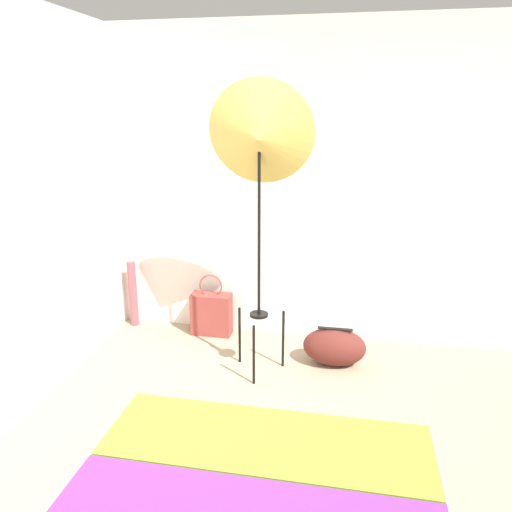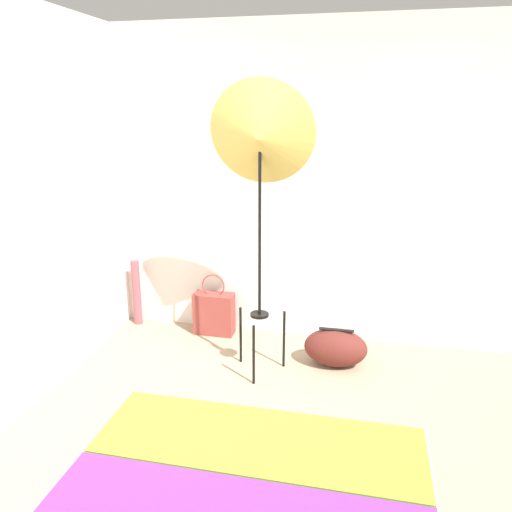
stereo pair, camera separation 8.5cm
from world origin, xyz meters
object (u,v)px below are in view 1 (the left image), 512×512
Objects in this scene: duffel_bag at (334,347)px; paper_roll at (133,294)px; photo_umbrella at (259,139)px; tote_bag at (212,313)px.

paper_roll is (-1.84, 0.40, 0.16)m from duffel_bag.
photo_umbrella reaches higher than duffel_bag.
duffel_bag is at bearing 20.18° from photo_umbrella.
photo_umbrella reaches higher than paper_roll.
photo_umbrella is at bearing -25.18° from paper_roll.
tote_bag is 0.76m from paper_roll.
duffel_bag is at bearing -12.16° from paper_roll.
photo_umbrella is 4.37× the size of duffel_bag.
paper_roll is at bearing 154.82° from photo_umbrella.
photo_umbrella is at bearing -46.36° from tote_bag.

